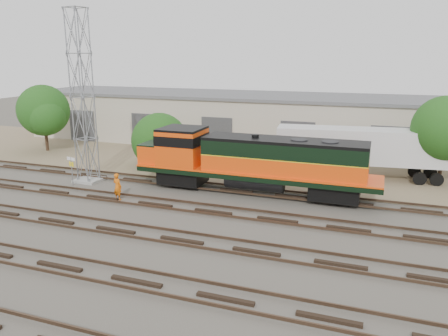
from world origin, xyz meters
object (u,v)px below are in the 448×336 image
(semi_trailer, at_px, (363,147))
(signal_tower, at_px, (83,101))
(worker, at_px, (117,186))
(locomotive, at_px, (251,161))

(semi_trailer, bearing_deg, signal_tower, -164.62)
(signal_tower, bearing_deg, worker, -33.67)
(locomotive, distance_m, worker, 9.12)
(locomotive, bearing_deg, semi_trailer, 43.61)
(signal_tower, xyz_separation_m, worker, (4.54, -3.03, -5.22))
(locomotive, bearing_deg, worker, -151.37)
(signal_tower, distance_m, semi_trailer, 21.42)
(signal_tower, xyz_separation_m, semi_trailer, (19.51, 8.02, -3.69))
(worker, relative_size, semi_trailer, 0.14)
(locomotive, relative_size, signal_tower, 1.34)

